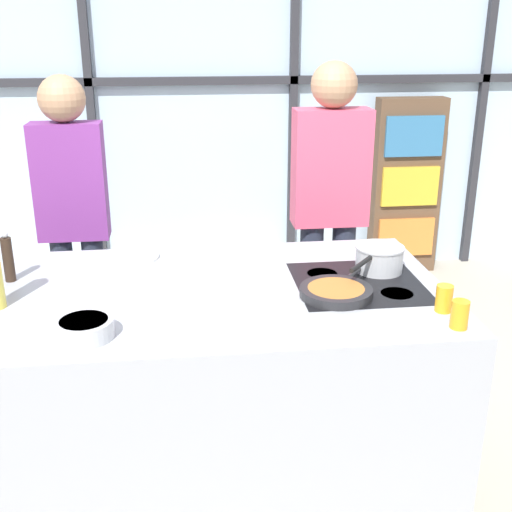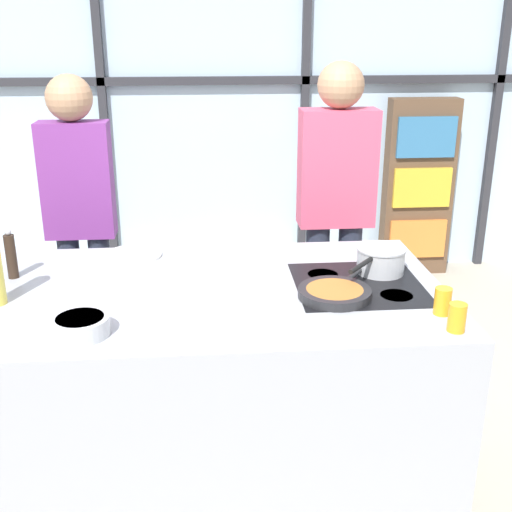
{
  "view_description": "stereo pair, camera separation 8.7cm",
  "coord_description": "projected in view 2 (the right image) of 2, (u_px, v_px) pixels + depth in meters",
  "views": [
    {
      "loc": [
        -0.12,
        -2.39,
        1.95
      ],
      "look_at": [
        0.18,
        0.1,
        1.04
      ],
      "focal_mm": 45.0,
      "sensor_mm": 36.0,
      "label": 1
    },
    {
      "loc": [
        -0.03,
        -2.4,
        1.95
      ],
      "look_at": [
        0.18,
        0.1,
        1.04
      ],
      "focal_mm": 45.0,
      "sensor_mm": 36.0,
      "label": 2
    }
  ],
  "objects": [
    {
      "name": "demo_island",
      "position": [
        217.0,
        389.0,
        2.75
      ],
      "size": [
        1.86,
        1.1,
        0.94
      ],
      "color": "#A8AAB2",
      "rests_on": "ground_plane"
    },
    {
      "name": "juice_glass_far",
      "position": [
        443.0,
        301.0,
        2.36
      ],
      "size": [
        0.06,
        0.06,
        0.1
      ],
      "primitive_type": "cylinder",
      "color": "orange",
      "rests_on": "demo_island"
    },
    {
      "name": "pepper_grinder",
      "position": [
        11.0,
        255.0,
        2.68
      ],
      "size": [
        0.04,
        0.04,
        0.21
      ],
      "color": "#332319",
      "rests_on": "demo_island"
    },
    {
      "name": "saucepan",
      "position": [
        380.0,
        259.0,
        2.75
      ],
      "size": [
        0.3,
        0.33,
        0.11
      ],
      "color": "silver",
      "rests_on": "demo_island"
    },
    {
      "name": "mixing_bowl",
      "position": [
        80.0,
        325.0,
        2.2
      ],
      "size": [
        0.2,
        0.2,
        0.07
      ],
      "color": "silver",
      "rests_on": "demo_island"
    },
    {
      "name": "bookshelf",
      "position": [
        418.0,
        188.0,
        5.11
      ],
      "size": [
        0.54,
        0.19,
        1.41
      ],
      "color": "brown",
      "rests_on": "ground_plane"
    },
    {
      "name": "frying_pan",
      "position": [
        335.0,
        292.0,
        2.51
      ],
      "size": [
        0.37,
        0.45,
        0.04
      ],
      "color": "#232326",
      "rests_on": "demo_island"
    },
    {
      "name": "spectator_center_left",
      "position": [
        336.0,
        200.0,
        3.56
      ],
      "size": [
        0.42,
        0.25,
        1.77
      ],
      "rotation": [
        0.0,
        0.0,
        3.14
      ],
      "color": "#232838",
      "rests_on": "ground_plane"
    },
    {
      "name": "ground_plane",
      "position": [
        219.0,
        478.0,
        2.92
      ],
      "size": [
        18.0,
        18.0,
        0.0
      ],
      "primitive_type": "plane",
      "color": "#BCB29E"
    },
    {
      "name": "back_window_wall",
      "position": [
        205.0,
        98.0,
        4.91
      ],
      "size": [
        6.4,
        0.1,
        2.8
      ],
      "color": "silver",
      "rests_on": "ground_plane"
    },
    {
      "name": "white_plate",
      "position": [
        133.0,
        255.0,
        2.95
      ],
      "size": [
        0.26,
        0.26,
        0.01
      ],
      "primitive_type": "cylinder",
      "color": "white",
      "rests_on": "demo_island"
    },
    {
      "name": "spectator_far_left",
      "position": [
        80.0,
        208.0,
        3.45
      ],
      "size": [
        0.37,
        0.24,
        1.71
      ],
      "rotation": [
        0.0,
        0.0,
        3.14
      ],
      "color": "#232838",
      "rests_on": "ground_plane"
    },
    {
      "name": "juice_glass_near",
      "position": [
        457.0,
        317.0,
        2.22
      ],
      "size": [
        0.06,
        0.06,
        0.1
      ],
      "primitive_type": "cylinder",
      "color": "orange",
      "rests_on": "demo_island"
    }
  ]
}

